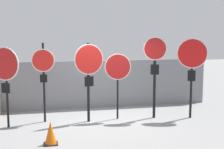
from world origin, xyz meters
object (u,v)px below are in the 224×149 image
object	(u,v)px
stop_sign_0	(5,69)
stop_sign_4	(155,63)
stop_sign_2	(89,67)
stop_sign_3	(118,71)
stop_sign_1	(43,68)
traffic_cone_0	(51,133)
stop_sign_5	(192,61)

from	to	relation	value
stop_sign_0	stop_sign_4	size ratio (longest dim) A/B	0.90
stop_sign_2	stop_sign_3	xyz separation A→B (m)	(0.91, 0.11, -0.15)
stop_sign_1	traffic_cone_0	distance (m)	2.39
stop_sign_4	traffic_cone_0	xyz separation A→B (m)	(-3.24, -1.72, -1.47)
stop_sign_0	stop_sign_3	xyz separation A→B (m)	(3.27, 0.21, -0.14)
stop_sign_4	stop_sign_5	bearing A→B (deg)	6.51
stop_sign_2	stop_sign_4	bearing A→B (deg)	-13.51
stop_sign_3	stop_sign_0	bearing A→B (deg)	-170.15
stop_sign_3	traffic_cone_0	world-z (taller)	stop_sign_3
stop_sign_1	stop_sign_3	size ratio (longest dim) A/B	1.16
stop_sign_0	stop_sign_1	size ratio (longest dim) A/B	0.96
stop_sign_4	traffic_cone_0	world-z (taller)	stop_sign_4
stop_sign_4	stop_sign_3	bearing A→B (deg)	-166.29
stop_sign_1	stop_sign_4	distance (m)	3.39
stop_sign_0	stop_sign_2	distance (m)	2.36
stop_sign_5	traffic_cone_0	size ratio (longest dim) A/B	4.45
stop_sign_0	stop_sign_4	bearing A→B (deg)	33.16
stop_sign_2	stop_sign_1	bearing A→B (deg)	155.44
stop_sign_1	traffic_cone_0	bearing A→B (deg)	-79.85
stop_sign_4	traffic_cone_0	bearing A→B (deg)	-133.06
stop_sign_0	stop_sign_5	size ratio (longest dim) A/B	0.91
stop_sign_2	stop_sign_5	xyz separation A→B (m)	(3.18, -0.24, 0.15)
stop_sign_0	stop_sign_1	bearing A→B (deg)	50.28
stop_sign_0	stop_sign_1	world-z (taller)	stop_sign_1
stop_sign_0	stop_sign_3	distance (m)	3.28
stop_sign_2	stop_sign_5	size ratio (longest dim) A/B	0.95
stop_sign_1	stop_sign_3	world-z (taller)	stop_sign_1
stop_sign_2	stop_sign_4	size ratio (longest dim) A/B	0.93
stop_sign_5	traffic_cone_0	xyz separation A→B (m)	(-4.36, -1.47, -1.55)
stop_sign_4	stop_sign_0	bearing A→B (deg)	-159.70
stop_sign_3	stop_sign_5	world-z (taller)	stop_sign_5
stop_sign_3	stop_sign_4	bearing A→B (deg)	0.93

